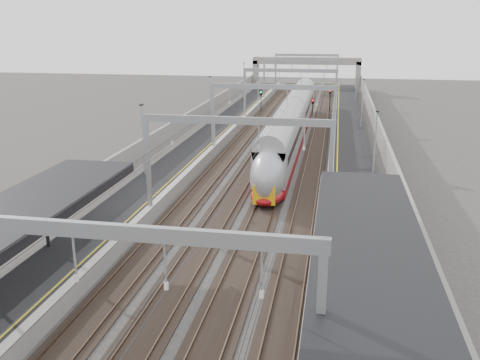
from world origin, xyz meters
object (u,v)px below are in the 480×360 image
at_px(train, 291,128).
at_px(signal_green, 261,97).
at_px(overbridge, 306,65).
at_px(bench, 375,299).

relative_size(train, signal_green, 14.07).
xyz_separation_m(overbridge, train, (1.50, -52.32, -3.23)).
bearing_deg(signal_green, bench, -77.21).
bearing_deg(train, bench, -79.37).
xyz_separation_m(overbridge, signal_green, (-5.20, -29.36, -2.89)).
bearing_deg(bench, train, 100.63).
distance_m(overbridge, signal_green, 29.96).
relative_size(overbridge, bench, 11.97).
relative_size(overbridge, signal_green, 6.33).
bearing_deg(overbridge, bench, -84.56).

